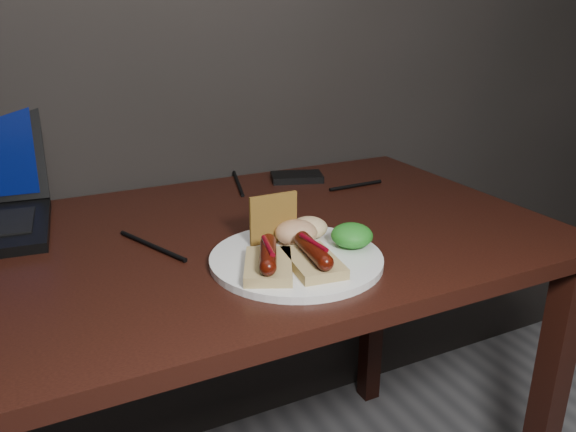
# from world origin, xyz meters

# --- Properties ---
(desk) EXTENTS (1.40, 0.70, 0.75)m
(desk) POSITION_xyz_m (0.00, 1.38, 0.66)
(desk) COLOR black
(desk) RESTS_ON ground
(hard_drive) EXTENTS (0.14, 0.11, 0.02)m
(hard_drive) POSITION_xyz_m (0.37, 1.63, 0.76)
(hard_drive) COLOR black
(hard_drive) RESTS_ON desk
(desk_cables) EXTENTS (0.97, 0.49, 0.01)m
(desk_cables) POSITION_xyz_m (0.05, 1.53, 0.75)
(desk_cables) COLOR black
(desk_cables) RESTS_ON desk
(plate) EXTENTS (0.36, 0.36, 0.01)m
(plate) POSITION_xyz_m (0.16, 1.22, 0.76)
(plate) COLOR white
(plate) RESTS_ON desk
(bread_sausage_left) EXTENTS (0.11, 0.13, 0.04)m
(bread_sausage_left) POSITION_xyz_m (0.09, 1.19, 0.78)
(bread_sausage_left) COLOR tan
(bread_sausage_left) RESTS_ON plate
(bread_sausage_center) EXTENTS (0.08, 0.12, 0.04)m
(bread_sausage_center) POSITION_xyz_m (0.16, 1.17, 0.78)
(bread_sausage_center) COLOR tan
(bread_sausage_center) RESTS_ON plate
(crispbread) EXTENTS (0.09, 0.01, 0.08)m
(crispbread) POSITION_xyz_m (0.15, 1.29, 0.80)
(crispbread) COLOR olive
(crispbread) RESTS_ON plate
(salad_greens) EXTENTS (0.07, 0.07, 0.04)m
(salad_greens) POSITION_xyz_m (0.26, 1.21, 0.78)
(salad_greens) COLOR #1D6213
(salad_greens) RESTS_ON plate
(salsa_mound) EXTENTS (0.07, 0.07, 0.04)m
(salsa_mound) POSITION_xyz_m (0.18, 1.26, 0.78)
(salsa_mound) COLOR #99280F
(salsa_mound) RESTS_ON plate
(coleslaw_mound) EXTENTS (0.06, 0.06, 0.04)m
(coleslaw_mound) POSITION_xyz_m (0.21, 1.28, 0.78)
(coleslaw_mound) COLOR beige
(coleslaw_mound) RESTS_ON plate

